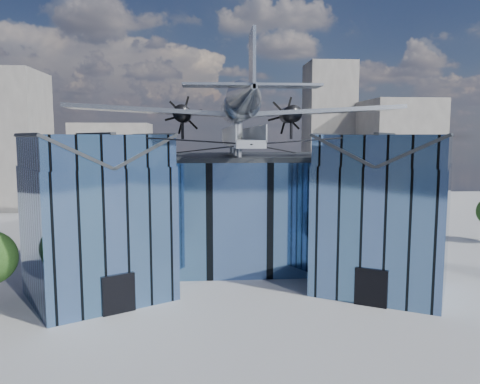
{
  "coord_description": "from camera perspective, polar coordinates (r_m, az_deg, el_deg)",
  "views": [
    {
      "loc": [
        -2.78,
        -34.64,
        11.56
      ],
      "look_at": [
        0.0,
        2.0,
        7.2
      ],
      "focal_mm": 35.0,
      "sensor_mm": 36.0,
      "label": 1
    }
  ],
  "objects": [
    {
      "name": "museum",
      "position": [
        41.0,
        -0.4,
        -1.68
      ],
      "size": [
        32.88,
        24.5,
        17.6
      ],
      "color": "#5176A5",
      "rests_on": "ground"
    },
    {
      "name": "ground_plane",
      "position": [
        36.63,
        0.24,
        -11.63
      ],
      "size": [
        120.0,
        120.0,
        0.0
      ],
      "primitive_type": "plane",
      "color": "gray"
    },
    {
      "name": "bg_towers",
      "position": [
        85.25,
        -1.5,
        5.72
      ],
      "size": [
        77.0,
        24.5,
        26.0
      ],
      "color": "gray",
      "rests_on": "ground"
    }
  ]
}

